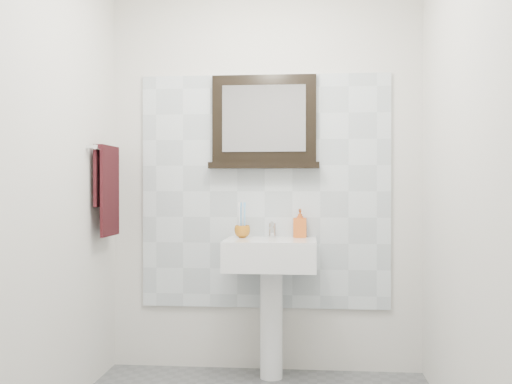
% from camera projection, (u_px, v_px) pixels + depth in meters
% --- Properties ---
extents(back_wall, '(2.00, 0.01, 2.50)m').
position_uv_depth(back_wall, '(265.00, 176.00, 3.86)').
color(back_wall, silver).
rests_on(back_wall, ground).
extents(front_wall, '(2.00, 0.01, 2.50)m').
position_uv_depth(front_wall, '(205.00, 161.00, 1.67)').
color(front_wall, silver).
rests_on(front_wall, ground).
extents(left_wall, '(0.01, 2.20, 2.50)m').
position_uv_depth(left_wall, '(39.00, 172.00, 2.86)').
color(left_wall, silver).
rests_on(left_wall, ground).
extents(right_wall, '(0.01, 2.20, 2.50)m').
position_uv_depth(right_wall, '(469.00, 171.00, 2.68)').
color(right_wall, silver).
rests_on(right_wall, ground).
extents(splashback, '(1.60, 0.02, 1.50)m').
position_uv_depth(splashback, '(265.00, 191.00, 3.85)').
color(splashback, silver).
rests_on(splashback, back_wall).
extents(pedestal_sink, '(0.55, 0.44, 0.96)m').
position_uv_depth(pedestal_sink, '(271.00, 269.00, 3.64)').
color(pedestal_sink, white).
rests_on(pedestal_sink, ground).
extents(toothbrush_cup, '(0.11, 0.11, 0.08)m').
position_uv_depth(toothbrush_cup, '(242.00, 231.00, 3.75)').
color(toothbrush_cup, '#B36715').
rests_on(toothbrush_cup, pedestal_sink).
extents(toothbrushes, '(0.05, 0.04, 0.21)m').
position_uv_depth(toothbrushes, '(242.00, 218.00, 3.75)').
color(toothbrushes, white).
rests_on(toothbrushes, toothbrush_cup).
extents(soap_dispenser, '(0.08, 0.09, 0.18)m').
position_uv_depth(soap_dispenser, '(300.00, 223.00, 3.76)').
color(soap_dispenser, red).
rests_on(soap_dispenser, pedestal_sink).
extents(framed_mirror, '(0.70, 0.11, 0.60)m').
position_uv_depth(framed_mirror, '(264.00, 124.00, 3.82)').
color(framed_mirror, black).
rests_on(framed_mirror, back_wall).
extents(towel_bar, '(0.07, 0.40, 0.03)m').
position_uv_depth(towel_bar, '(106.00, 149.00, 3.64)').
color(towel_bar, silver).
rests_on(towel_bar, left_wall).
extents(hand_towel, '(0.06, 0.30, 0.55)m').
position_uv_depth(hand_towel, '(107.00, 183.00, 3.64)').
color(hand_towel, black).
rests_on(hand_towel, towel_bar).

